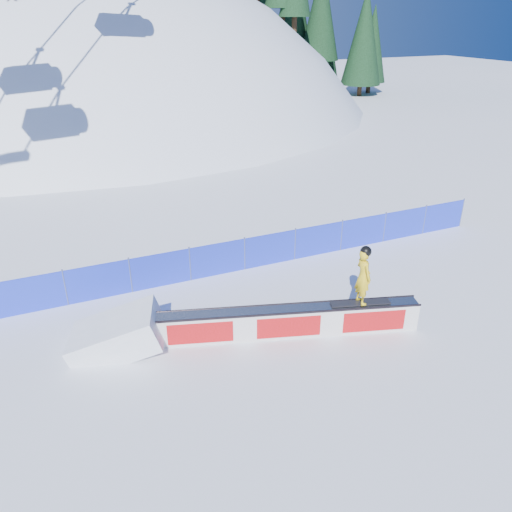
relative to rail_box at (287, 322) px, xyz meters
name	(u,v)px	position (x,y,z in m)	size (l,w,h in m)	color
ground	(274,345)	(-0.54, -0.28, -0.44)	(160.00, 160.00, 0.00)	white
snow_hill	(111,272)	(-0.54, 41.72, -18.44)	(64.00, 64.00, 64.00)	white
safety_fence	(218,259)	(-0.54, 4.22, 0.16)	(22.05, 0.05, 1.30)	#1F35D4
rail_box	(287,322)	(0.00, 0.00, 0.00)	(7.34, 2.69, 0.90)	silver
snow_ramp	(119,347)	(-4.49, 1.36, -0.44)	(2.38, 1.59, 0.89)	white
snowboarder	(363,276)	(1.98, -0.60, 1.33)	(1.71, 0.78, 1.77)	black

